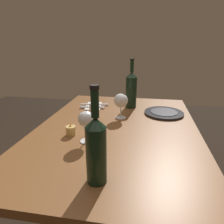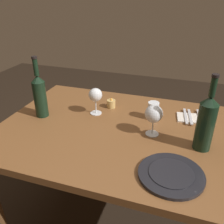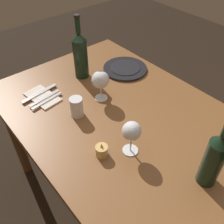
{
  "view_description": "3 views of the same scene",
  "coord_description": "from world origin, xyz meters",
  "px_view_note": "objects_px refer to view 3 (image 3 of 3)",
  "views": [
    {
      "loc": [
        -1.06,
        -0.15,
        1.21
      ],
      "look_at": [
        -0.04,
        0.02,
        0.84
      ],
      "focal_mm": 32.89,
      "sensor_mm": 36.0,
      "label": 1
    },
    {
      "loc": [
        0.28,
        -1.04,
        1.4
      ],
      "look_at": [
        -0.05,
        -0.03,
        0.85
      ],
      "focal_mm": 38.75,
      "sensor_mm": 36.0,
      "label": 2
    },
    {
      "loc": [
        -0.67,
        0.61,
        1.56
      ],
      "look_at": [
        -0.02,
        0.07,
        0.81
      ],
      "focal_mm": 40.63,
      "sensor_mm": 36.0,
      "label": 3
    }
  ],
  "objects_px": {
    "water_tumbler": "(77,108)",
    "fork_inner": "(45,98)",
    "wine_bottle_second": "(80,55)",
    "fork_outer": "(47,101)",
    "wine_glass_right": "(132,132)",
    "votive_candle": "(102,151)",
    "table_knife": "(39,93)",
    "wine_bottle": "(215,158)",
    "folded_napkin": "(42,97)",
    "dinner_plate": "(125,68)",
    "wine_glass_left": "(100,81)"
  },
  "relations": [
    {
      "from": "folded_napkin",
      "to": "table_knife",
      "type": "relative_size",
      "value": 0.96
    },
    {
      "from": "wine_bottle",
      "to": "wine_bottle_second",
      "type": "distance_m",
      "value": 0.87
    },
    {
      "from": "fork_inner",
      "to": "fork_outer",
      "type": "xyz_separation_m",
      "value": [
        -0.02,
        0.0,
        0.0
      ]
    },
    {
      "from": "wine_glass_left",
      "to": "wine_glass_right",
      "type": "distance_m",
      "value": 0.37
    },
    {
      "from": "table_knife",
      "to": "fork_inner",
      "type": "bearing_deg",
      "value": 180.0
    },
    {
      "from": "votive_candle",
      "to": "fork_inner",
      "type": "height_order",
      "value": "votive_candle"
    },
    {
      "from": "votive_candle",
      "to": "wine_glass_right",
      "type": "bearing_deg",
      "value": -119.68
    },
    {
      "from": "wine_glass_left",
      "to": "wine_bottle_second",
      "type": "height_order",
      "value": "wine_bottle_second"
    },
    {
      "from": "fork_inner",
      "to": "table_knife",
      "type": "height_order",
      "value": "same"
    },
    {
      "from": "wine_bottle_second",
      "to": "fork_outer",
      "type": "height_order",
      "value": "wine_bottle_second"
    },
    {
      "from": "wine_glass_right",
      "to": "table_knife",
      "type": "xyz_separation_m",
      "value": [
        0.58,
        0.11,
        -0.1
      ]
    },
    {
      "from": "folded_napkin",
      "to": "water_tumbler",
      "type": "bearing_deg",
      "value": -163.9
    },
    {
      "from": "wine_bottle_second",
      "to": "fork_inner",
      "type": "xyz_separation_m",
      "value": [
        -0.06,
        0.27,
        -0.13
      ]
    },
    {
      "from": "wine_bottle",
      "to": "fork_inner",
      "type": "bearing_deg",
      "value": 16.06
    },
    {
      "from": "wine_bottle_second",
      "to": "water_tumbler",
      "type": "xyz_separation_m",
      "value": [
        -0.26,
        0.21,
        -0.09
      ]
    },
    {
      "from": "dinner_plate",
      "to": "fork_outer",
      "type": "relative_size",
      "value": 1.44
    },
    {
      "from": "wine_glass_left",
      "to": "wine_glass_right",
      "type": "relative_size",
      "value": 1.02
    },
    {
      "from": "fork_inner",
      "to": "water_tumbler",
      "type": "bearing_deg",
      "value": -162.02
    },
    {
      "from": "wine_bottle",
      "to": "water_tumbler",
      "type": "bearing_deg",
      "value": 15.41
    },
    {
      "from": "wine_glass_right",
      "to": "fork_inner",
      "type": "height_order",
      "value": "wine_glass_right"
    },
    {
      "from": "water_tumbler",
      "to": "fork_inner",
      "type": "relative_size",
      "value": 0.54
    },
    {
      "from": "water_tumbler",
      "to": "votive_candle",
      "type": "bearing_deg",
      "value": 167.43
    },
    {
      "from": "wine_bottle_second",
      "to": "votive_candle",
      "type": "xyz_separation_m",
      "value": [
        -0.52,
        0.27,
        -0.11
      ]
    },
    {
      "from": "wine_glass_right",
      "to": "folded_napkin",
      "type": "bearing_deg",
      "value": 11.28
    },
    {
      "from": "wine_bottle_second",
      "to": "fork_outer",
      "type": "distance_m",
      "value": 0.31
    },
    {
      "from": "wine_bottle",
      "to": "wine_bottle_second",
      "type": "relative_size",
      "value": 0.97
    },
    {
      "from": "wine_glass_left",
      "to": "folded_napkin",
      "type": "height_order",
      "value": "wine_glass_left"
    },
    {
      "from": "water_tumbler",
      "to": "fork_inner",
      "type": "distance_m",
      "value": 0.21
    },
    {
      "from": "wine_bottle",
      "to": "folded_napkin",
      "type": "relative_size",
      "value": 1.69
    },
    {
      "from": "wine_glass_left",
      "to": "folded_napkin",
      "type": "distance_m",
      "value": 0.32
    },
    {
      "from": "dinner_plate",
      "to": "table_knife",
      "type": "relative_size",
      "value": 1.23
    },
    {
      "from": "wine_bottle_second",
      "to": "table_knife",
      "type": "height_order",
      "value": "wine_bottle_second"
    },
    {
      "from": "wine_glass_left",
      "to": "table_knife",
      "type": "xyz_separation_m",
      "value": [
        0.23,
        0.23,
        -0.1
      ]
    },
    {
      "from": "wine_glass_right",
      "to": "wine_bottle_second",
      "type": "relative_size",
      "value": 0.44
    },
    {
      "from": "folded_napkin",
      "to": "votive_candle",
      "type": "bearing_deg",
      "value": -179.29
    },
    {
      "from": "wine_glass_right",
      "to": "votive_candle",
      "type": "relative_size",
      "value": 2.33
    },
    {
      "from": "water_tumbler",
      "to": "votive_candle",
      "type": "xyz_separation_m",
      "value": [
        -0.26,
        0.06,
        -0.02
      ]
    },
    {
      "from": "votive_candle",
      "to": "table_knife",
      "type": "xyz_separation_m",
      "value": [
        0.52,
        0.01,
        -0.01
      ]
    },
    {
      "from": "water_tumbler",
      "to": "votive_candle",
      "type": "relative_size",
      "value": 1.45
    },
    {
      "from": "fork_inner",
      "to": "dinner_plate",
      "type": "bearing_deg",
      "value": -95.85
    },
    {
      "from": "dinner_plate",
      "to": "table_knife",
      "type": "xyz_separation_m",
      "value": [
        0.11,
        0.51,
        0.0
      ]
    },
    {
      "from": "fork_inner",
      "to": "table_knife",
      "type": "relative_size",
      "value": 0.86
    },
    {
      "from": "wine_glass_right",
      "to": "folded_napkin",
      "type": "xyz_separation_m",
      "value": [
        0.55,
        0.11,
        -0.11
      ]
    },
    {
      "from": "wine_glass_left",
      "to": "table_knife",
      "type": "relative_size",
      "value": 0.76
    },
    {
      "from": "folded_napkin",
      "to": "fork_outer",
      "type": "bearing_deg",
      "value": 180.0
    },
    {
      "from": "wine_bottle_second",
      "to": "wine_glass_right",
      "type": "bearing_deg",
      "value": 164.26
    },
    {
      "from": "wine_bottle",
      "to": "wine_bottle_second",
      "type": "bearing_deg",
      "value": -2.78
    },
    {
      "from": "wine_glass_right",
      "to": "table_knife",
      "type": "distance_m",
      "value": 0.6
    },
    {
      "from": "votive_candle",
      "to": "folded_napkin",
      "type": "height_order",
      "value": "votive_candle"
    },
    {
      "from": "wine_glass_left",
      "to": "dinner_plate",
      "type": "distance_m",
      "value": 0.32
    }
  ]
}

